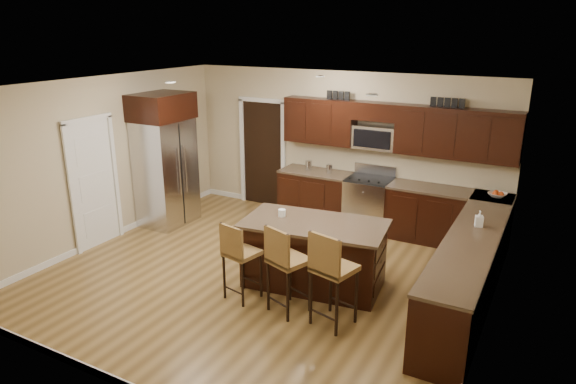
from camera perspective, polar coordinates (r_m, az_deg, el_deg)
The scene contains 23 objects.
floor at distance 7.52m, azimuth -2.70°, elevation -9.27°, with size 6.00×6.00×0.00m, color olive.
ceiling at distance 6.73m, azimuth -3.04°, elevation 11.65°, with size 6.00×6.00×0.00m, color silver.
wall_back at distance 9.38m, azimuth 5.91°, elevation 5.01°, with size 6.00×6.00×0.00m, color #BEAF89.
wall_left at distance 8.89m, azimuth -19.67°, elevation 3.32°, with size 5.50×5.50×0.00m, color #BEAF89.
wall_right at distance 6.09m, azimuth 22.10°, elevation -3.45°, with size 5.50×5.50×0.00m, color #BEAF89.
base_cabinets at distance 7.90m, azimuth 14.79°, elevation -4.79°, with size 4.02×3.96×0.92m.
upper_cabinets at distance 8.79m, azimuth 11.91°, elevation 7.11°, with size 4.00×0.33×0.80m.
range at distance 9.12m, azimuth 8.94°, elevation -1.24°, with size 0.76×0.64×1.11m.
microwave at distance 8.96m, azimuth 9.63°, elevation 6.00°, with size 0.76×0.31×0.40m, color silver.
doorway at distance 10.17m, azimuth -2.80°, elevation 4.25°, with size 0.85×0.03×2.06m, color black.
pantry_door at distance 8.77m, azimuth -20.79°, elevation 0.76°, with size 0.03×0.80×2.04m, color white.
letter_decor at distance 8.76m, azimuth 11.20°, elevation 10.13°, with size 2.20×0.03×0.15m, color black, non-canonical shape.
island at distance 7.11m, azimuth 2.89°, elevation -7.08°, with size 2.05×1.26×0.92m.
stool_left at distance 6.65m, azimuth -5.53°, elevation -6.76°, with size 0.47×0.47×1.06m.
stool_mid at distance 6.30m, azimuth -0.36°, elevation -7.58°, with size 0.55×0.55×1.15m.
stool_right at distance 6.04m, azimuth 4.77°, elevation -8.47°, with size 0.55×0.55×1.21m.
refrigerator at distance 9.34m, azimuth -13.50°, elevation 3.61°, with size 0.79×1.01×2.35m.
floor_mat at distance 8.59m, azimuth 1.78°, elevation -5.59°, with size 0.90×0.60×0.01m, color brown.
fruit_bowl at distance 8.55m, azimuth 22.23°, elevation -0.29°, with size 0.27×0.27×0.07m, color silver.
soap_bottle at distance 7.19m, azimuth 20.49°, elevation -2.80°, with size 0.10×0.10×0.22m, color #B2B2B2.
canister_tall at distance 9.40m, azimuth 2.31°, elevation 2.97°, with size 0.12×0.12×0.18m, color silver.
canister_short at distance 9.23m, azimuth 4.62°, elevation 2.59°, with size 0.11×0.11×0.16m, color silver.
island_jar at distance 7.11m, azimuth -0.68°, elevation -2.33°, with size 0.10×0.10×0.10m, color white.
Camera 1 is at (3.49, -5.70, 3.43)m, focal length 32.00 mm.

